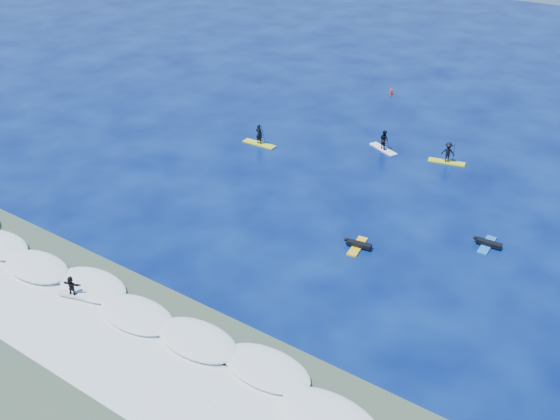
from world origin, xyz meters
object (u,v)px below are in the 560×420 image
Objects in this scene: sup_paddler_right at (448,154)px; wave_surfer at (72,287)px; prone_paddler_near at (358,245)px; marker_buoy at (391,92)px; sup_paddler_left at (259,137)px; prone_paddler_far at (487,244)px; sup_paddler_center at (384,141)px.

sup_paddler_right reaches higher than wave_surfer.
prone_paddler_near is 28.21m from marker_buoy.
sup_paddler_left reaches higher than marker_buoy.
sup_paddler_right is at bearing 31.71° from prone_paddler_far.
sup_paddler_right is 11.88m from prone_paddler_far.
sup_paddler_right is 4.03× the size of marker_buoy.
sup_paddler_center is (9.08, 4.97, 0.08)m from sup_paddler_left.
marker_buoy is at bearing 75.87° from sup_paddler_left.
sup_paddler_center is 27.97m from wave_surfer.
sup_paddler_left is 1.66× the size of wave_surfer.
sup_paddler_left is 21.30m from prone_paddler_far.
sup_paddler_right is 15.64m from marker_buoy.
sup_paddler_left is 15.37m from sup_paddler_right.
wave_surfer is at bearing -82.58° from sup_paddler_left.
sup_paddler_center is 0.96× the size of sup_paddler_right.
wave_surfer is at bearing -76.65° from sup_paddler_center.
wave_surfer is at bearing 134.49° from prone_paddler_far.
wave_surfer is (-10.82, -28.04, -0.05)m from sup_paddler_right.
prone_paddler_far is 25.12m from wave_surfer.
prone_paddler_far is 27.42m from marker_buoy.
sup_paddler_left reaches higher than wave_surfer.
sup_paddler_right is 1.25× the size of prone_paddler_near.
prone_paddler_far is at bearing -13.31° from sup_paddler_center.
prone_paddler_near is 8.17m from prone_paddler_far.
sup_paddler_right is (14.32, 5.60, 0.13)m from sup_paddler_left.
prone_paddler_far is at bearing -13.08° from sup_paddler_left.
prone_paddler_far is at bearing 28.91° from wave_surfer.
sup_paddler_center is 13.33m from marker_buoy.
prone_paddler_near is at bearing -68.54° from marker_buoy.
sup_paddler_left is 1.02× the size of sup_paddler_right.
prone_paddler_far is at bearing -63.27° from prone_paddler_near.
sup_paddler_right reaches higher than prone_paddler_far.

